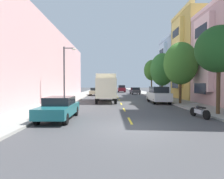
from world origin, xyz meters
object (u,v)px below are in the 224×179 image
Objects in this scene: street_tree_third at (162,70)px; delivery_box_truck at (106,86)px; street_tree_nearest at (219,49)px; street_tree_farthest at (152,70)px; parked_hatchback_champagne at (95,92)px; parked_motorcycle at (199,112)px; parked_wagon_charcoal at (135,91)px; street_tree_second at (181,63)px; street_lamp at (66,70)px; parked_suv_white at (158,95)px; moving_burgundy_sedan at (122,89)px; parked_sedan_teal at (59,108)px; parked_suv_navy at (99,89)px.

delivery_box_truck is (-8.21, -3.67, -2.42)m from street_tree_third.
street_tree_nearest is 0.94× the size of street_tree_farthest.
parked_hatchback_champagne reaches higher than parked_motorcycle.
street_tree_second is at bearing -84.19° from parked_wagon_charcoal.
street_lamp is at bearing -177.46° from street_tree_second.
parked_suv_white reaches higher than parked_wagon_charcoal.
delivery_box_truck is at bearing -97.32° from moving_burgundy_sedan.
parked_sedan_teal is at bearing -141.21° from street_tree_second.
parked_motorcycle is (6.56, -11.74, -1.55)m from delivery_box_truck.
parked_wagon_charcoal is (6.01, 17.90, -1.15)m from delivery_box_truck.
street_tree_nearest reaches higher than parked_sedan_teal.
street_tree_second is 31.31m from parked_suv_navy.
street_tree_farthest is 26.08m from parked_sedan_teal.
parked_hatchback_champagne and parked_wagon_charcoal have the same top height.
parked_wagon_charcoal is at bearing 91.05° from parked_motorcycle.
parked_suv_navy is 2.37× the size of parked_motorcycle.
street_lamp is 17.56m from parked_hatchback_champagne.
parked_sedan_teal reaches higher than parked_motorcycle.
parked_suv_white reaches higher than parked_sedan_teal.
street_lamp reaches higher than parked_sedan_teal.
parked_wagon_charcoal is at bearing 98.77° from street_tree_third.
moving_burgundy_sedan reaches higher than parked_wagon_charcoal.
street_lamp is (-12.33, 6.79, -0.99)m from street_tree_nearest.
parked_suv_navy is at bearing 115.82° from street_tree_third.
street_tree_nearest reaches higher than parked_suv_white.
parked_suv_white reaches higher than parked_motorcycle.
street_tree_nearest is at bearing -90.00° from street_tree_second.
parked_wagon_charcoal is 10.48m from moving_burgundy_sedan.
delivery_box_truck is (-8.21, -11.00, -2.83)m from street_tree_farthest.
street_tree_farthest is at bearing -10.65° from parked_hatchback_champagne.
parked_motorcycle is at bearing -35.17° from street_lamp.
street_tree_third is 24.58m from parked_suv_navy.
parked_wagon_charcoal is at bearing 107.66° from street_tree_farthest.
parked_wagon_charcoal is (10.14, 22.12, -2.88)m from street_lamp.
parked_sedan_teal is 0.93× the size of parked_suv_navy.
parked_wagon_charcoal is 29.65m from parked_motorcycle.
parked_suv_white is (0.29, -19.72, 0.18)m from parked_wagon_charcoal.
street_lamp is 1.34× the size of parked_sedan_teal.
parked_suv_navy is at bearing -157.29° from moving_burgundy_sedan.
street_tree_second is 32.29m from moving_burgundy_sedan.
moving_burgundy_sedan is 2.34× the size of parked_motorcycle.
parked_suv_white is (8.87, -14.85, 0.23)m from parked_hatchback_champagne.
delivery_box_truck reaches higher than parked_suv_white.
parked_sedan_teal is (-2.63, -12.38, -1.21)m from delivery_box_truck.
street_tree_farthest is at bearing 53.28° from delivery_box_truck.
street_tree_second reaches higher than parked_motorcycle.
parked_sedan_teal is 13.83m from parked_suv_white.
street_tree_third is 14.73m from parked_hatchback_champagne.
delivery_box_truck is 18.92m from parked_wagon_charcoal.
street_tree_third reaches higher than street_tree_farthest.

